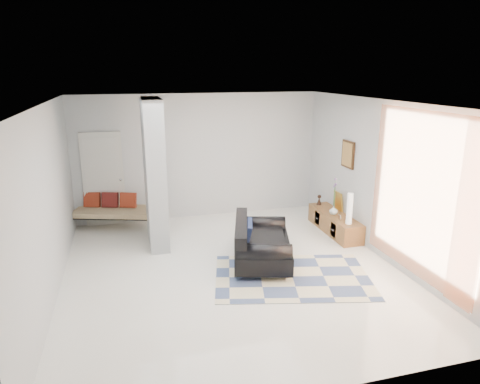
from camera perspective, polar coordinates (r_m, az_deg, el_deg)
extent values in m
plane|color=white|center=(7.37, -1.06, -10.47)|extent=(6.00, 6.00, 0.00)
plane|color=white|center=(6.62, -1.18, 11.78)|extent=(6.00, 6.00, 0.00)
plane|color=silver|center=(9.73, -5.47, 4.73)|extent=(6.00, 0.00, 6.00)
plane|color=silver|center=(4.21, 9.13, -10.80)|extent=(6.00, 0.00, 6.00)
plane|color=silver|center=(6.77, -24.31, -1.63)|extent=(0.00, 6.00, 6.00)
plane|color=silver|center=(7.97, 18.43, 1.47)|extent=(0.00, 6.00, 6.00)
cube|color=#9BA0A2|center=(8.24, -11.32, 2.44)|extent=(0.35, 1.20, 2.80)
cube|color=silver|center=(9.65, -17.74, 1.62)|extent=(0.85, 0.06, 2.04)
plane|color=orange|center=(7.02, 23.02, -0.47)|extent=(0.00, 2.55, 2.55)
cube|color=#3B2210|center=(8.90, 14.21, 4.90)|extent=(0.04, 0.45, 0.55)
cube|color=brown|center=(9.18, 12.51, -4.05)|extent=(0.45, 1.66, 0.40)
cube|color=#3B2210|center=(8.78, 12.36, -4.98)|extent=(0.02, 0.22, 0.28)
cube|color=#3B2210|center=(9.40, 10.31, -3.46)|extent=(0.02, 0.22, 0.28)
cube|color=#F4C147|center=(9.33, 12.98, -1.17)|extent=(0.09, 0.32, 0.40)
cube|color=silver|center=(8.74, 13.13, -3.30)|extent=(0.04, 0.10, 0.12)
cylinder|color=silver|center=(7.07, 0.10, -11.23)|extent=(0.05, 0.05, 0.10)
cylinder|color=silver|center=(8.28, 0.23, -7.03)|extent=(0.05, 0.05, 0.10)
cylinder|color=silver|center=(7.10, 6.21, -11.21)|extent=(0.05, 0.05, 0.10)
cylinder|color=silver|center=(8.30, 5.40, -7.03)|extent=(0.05, 0.05, 0.10)
cube|color=black|center=(7.59, 3.00, -7.60)|extent=(1.34, 1.77, 0.30)
cube|color=black|center=(7.46, 0.18, -5.27)|extent=(0.63, 1.56, 0.36)
cylinder|color=black|center=(6.89, 3.22, -8.05)|extent=(0.94, 0.52, 0.28)
cylinder|color=black|center=(8.12, 2.86, -4.24)|extent=(0.94, 0.52, 0.28)
cube|color=black|center=(7.45, 1.10, -5.13)|extent=(0.30, 0.59, 0.31)
cylinder|color=black|center=(9.53, -21.63, -4.09)|extent=(0.04, 0.04, 0.40)
cylinder|color=black|center=(8.97, -11.82, -4.48)|extent=(0.04, 0.04, 0.40)
cylinder|color=black|center=(10.12, -20.07, -2.78)|extent=(0.04, 0.04, 0.40)
cylinder|color=black|center=(9.60, -10.81, -3.06)|extent=(0.04, 0.04, 0.40)
cube|color=#C0B58D|center=(9.47, -16.28, -2.56)|extent=(1.83, 1.20, 0.12)
cube|color=maroon|center=(9.72, -19.12, -0.96)|extent=(0.37, 0.26, 0.33)
cube|color=#5D1A17|center=(9.58, -16.93, -1.01)|extent=(0.37, 0.26, 0.33)
cube|color=maroon|center=(9.46, -14.69, -1.05)|extent=(0.37, 0.26, 0.33)
cube|color=beige|center=(7.22, 6.97, -11.14)|extent=(2.83, 2.21, 0.01)
cylinder|color=silver|center=(8.52, 14.41, -2.16)|extent=(0.11, 0.11, 0.61)
imported|color=white|center=(9.06, 12.36, -2.39)|extent=(0.18, 0.18, 0.18)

